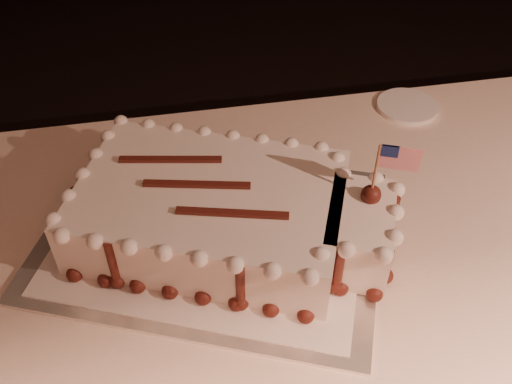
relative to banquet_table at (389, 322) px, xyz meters
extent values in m
cube|color=beige|center=(0.00, 0.00, 0.00)|extent=(2.40, 0.80, 0.75)
cube|color=silver|center=(-0.40, 0.01, 0.38)|extent=(0.72, 0.64, 0.01)
cube|color=white|center=(-0.40, 0.01, 0.38)|extent=(0.65, 0.58, 0.00)
cube|color=white|center=(-0.40, 0.01, 0.44)|extent=(0.53, 0.45, 0.11)
cube|color=white|center=(-0.16, -0.09, 0.44)|extent=(0.16, 0.20, 0.11)
sphere|color=#581E16|center=(-0.63, -0.05, 0.39)|extent=(0.03, 0.03, 0.03)
sphere|color=#581E16|center=(-0.58, -0.08, 0.39)|extent=(0.03, 0.03, 0.03)
sphere|color=#581E16|center=(-0.53, -0.10, 0.39)|extent=(0.03, 0.03, 0.03)
sphere|color=#581E16|center=(-0.48, -0.12, 0.39)|extent=(0.03, 0.03, 0.03)
sphere|color=#581E16|center=(-0.43, -0.14, 0.39)|extent=(0.03, 0.03, 0.03)
sphere|color=#581E16|center=(-0.38, -0.16, 0.39)|extent=(0.03, 0.03, 0.03)
sphere|color=#581E16|center=(-0.33, -0.18, 0.39)|extent=(0.03, 0.03, 0.03)
sphere|color=#581E16|center=(-0.28, -0.20, 0.39)|extent=(0.03, 0.03, 0.03)
sphere|color=#581E16|center=(-0.25, -0.17, 0.39)|extent=(0.03, 0.03, 0.03)
sphere|color=#581E16|center=(-0.21, -0.16, 0.39)|extent=(0.03, 0.03, 0.03)
sphere|color=#581E16|center=(-0.16, -0.18, 0.39)|extent=(0.03, 0.03, 0.03)
sphere|color=#581E16|center=(-0.13, -0.15, 0.39)|extent=(0.03, 0.03, 0.03)
sphere|color=#581E16|center=(-0.11, -0.10, 0.39)|extent=(0.03, 0.03, 0.03)
sphere|color=#581E16|center=(-0.09, -0.05, 0.39)|extent=(0.03, 0.03, 0.03)
sphere|color=#581E16|center=(-0.11, -0.02, 0.39)|extent=(0.03, 0.03, 0.03)
sphere|color=#581E16|center=(-0.16, 0.00, 0.39)|extent=(0.03, 0.03, 0.03)
sphere|color=#581E16|center=(-0.16, 0.05, 0.39)|extent=(0.03, 0.03, 0.03)
sphere|color=#581E16|center=(-0.18, 0.08, 0.39)|extent=(0.03, 0.03, 0.03)
sphere|color=#581E16|center=(-0.23, 0.10, 0.39)|extent=(0.03, 0.03, 0.03)
sphere|color=#581E16|center=(-0.28, 0.12, 0.39)|extent=(0.03, 0.03, 0.03)
sphere|color=#581E16|center=(-0.33, 0.14, 0.39)|extent=(0.03, 0.03, 0.03)
sphere|color=#581E16|center=(-0.39, 0.16, 0.39)|extent=(0.03, 0.03, 0.03)
sphere|color=#581E16|center=(-0.44, 0.19, 0.39)|extent=(0.03, 0.03, 0.03)
sphere|color=#581E16|center=(-0.49, 0.21, 0.39)|extent=(0.03, 0.03, 0.03)
sphere|color=#581E16|center=(-0.54, 0.23, 0.39)|extent=(0.03, 0.03, 0.03)
sphere|color=#581E16|center=(-0.56, 0.19, 0.39)|extent=(0.03, 0.03, 0.03)
sphere|color=#581E16|center=(-0.58, 0.14, 0.39)|extent=(0.03, 0.03, 0.03)
sphere|color=#581E16|center=(-0.61, 0.08, 0.39)|extent=(0.03, 0.03, 0.03)
sphere|color=#581E16|center=(-0.63, 0.03, 0.39)|extent=(0.03, 0.03, 0.03)
sphere|color=#581E16|center=(-0.65, -0.02, 0.39)|extent=(0.03, 0.03, 0.03)
sphere|color=white|center=(-0.63, -0.05, 0.49)|extent=(0.03, 0.03, 0.03)
sphere|color=white|center=(-0.58, -0.08, 0.49)|extent=(0.03, 0.03, 0.03)
sphere|color=white|center=(-0.53, -0.10, 0.49)|extent=(0.03, 0.03, 0.03)
sphere|color=white|center=(-0.48, -0.12, 0.49)|extent=(0.03, 0.03, 0.03)
sphere|color=white|center=(-0.43, -0.14, 0.49)|extent=(0.03, 0.03, 0.03)
sphere|color=white|center=(-0.38, -0.16, 0.49)|extent=(0.03, 0.03, 0.03)
sphere|color=white|center=(-0.33, -0.18, 0.49)|extent=(0.03, 0.03, 0.03)
sphere|color=white|center=(-0.28, -0.20, 0.49)|extent=(0.03, 0.03, 0.03)
sphere|color=white|center=(-0.25, -0.17, 0.49)|extent=(0.03, 0.03, 0.03)
sphere|color=white|center=(-0.21, -0.16, 0.49)|extent=(0.03, 0.03, 0.03)
sphere|color=white|center=(-0.16, -0.18, 0.49)|extent=(0.03, 0.03, 0.03)
sphere|color=white|center=(-0.13, -0.15, 0.49)|extent=(0.03, 0.03, 0.03)
sphere|color=white|center=(-0.11, -0.10, 0.49)|extent=(0.03, 0.03, 0.03)
sphere|color=white|center=(-0.09, -0.05, 0.49)|extent=(0.03, 0.03, 0.03)
sphere|color=white|center=(-0.11, -0.02, 0.49)|extent=(0.03, 0.03, 0.03)
sphere|color=white|center=(-0.16, 0.00, 0.49)|extent=(0.03, 0.03, 0.03)
sphere|color=white|center=(-0.16, 0.05, 0.49)|extent=(0.03, 0.03, 0.03)
sphere|color=white|center=(-0.18, 0.08, 0.49)|extent=(0.03, 0.03, 0.03)
sphere|color=white|center=(-0.23, 0.10, 0.49)|extent=(0.03, 0.03, 0.03)
sphere|color=white|center=(-0.28, 0.12, 0.49)|extent=(0.03, 0.03, 0.03)
sphere|color=white|center=(-0.33, 0.14, 0.49)|extent=(0.03, 0.03, 0.03)
sphere|color=white|center=(-0.39, 0.16, 0.49)|extent=(0.03, 0.03, 0.03)
sphere|color=white|center=(-0.44, 0.19, 0.49)|extent=(0.03, 0.03, 0.03)
sphere|color=white|center=(-0.49, 0.21, 0.49)|extent=(0.03, 0.03, 0.03)
sphere|color=white|center=(-0.54, 0.23, 0.49)|extent=(0.03, 0.03, 0.03)
sphere|color=white|center=(-0.56, 0.19, 0.49)|extent=(0.03, 0.03, 0.03)
sphere|color=white|center=(-0.58, 0.14, 0.49)|extent=(0.03, 0.03, 0.03)
sphere|color=white|center=(-0.61, 0.08, 0.49)|extent=(0.03, 0.03, 0.03)
sphere|color=white|center=(-0.63, 0.03, 0.49)|extent=(0.03, 0.03, 0.03)
sphere|color=white|center=(-0.65, -0.02, 0.49)|extent=(0.03, 0.03, 0.03)
cylinder|color=#581E16|center=(-0.56, -0.08, 0.44)|extent=(0.01, 0.01, 0.10)
sphere|color=#581E16|center=(-0.56, -0.08, 0.40)|extent=(0.03, 0.03, 0.03)
cylinder|color=#581E16|center=(-0.37, -0.16, 0.44)|extent=(0.01, 0.01, 0.10)
sphere|color=#581E16|center=(-0.37, -0.16, 0.40)|extent=(0.03, 0.03, 0.03)
cylinder|color=#581E16|center=(-0.22, -0.16, 0.44)|extent=(0.01, 0.01, 0.10)
sphere|color=#581E16|center=(-0.22, -0.16, 0.40)|extent=(0.03, 0.03, 0.03)
cylinder|color=#581E16|center=(-0.09, -0.07, 0.44)|extent=(0.01, 0.01, 0.10)
sphere|color=#581E16|center=(-0.09, -0.07, 0.40)|extent=(0.03, 0.03, 0.03)
cylinder|color=#581E16|center=(-0.15, 0.06, 0.44)|extent=(0.01, 0.01, 0.10)
sphere|color=#581E16|center=(-0.15, 0.06, 0.40)|extent=(0.03, 0.03, 0.03)
cylinder|color=#581E16|center=(-0.34, 0.15, 0.44)|extent=(0.01, 0.01, 0.10)
sphere|color=#581E16|center=(-0.34, 0.15, 0.40)|extent=(0.03, 0.03, 0.03)
cylinder|color=#581E16|center=(-0.53, 0.23, 0.44)|extent=(0.01, 0.01, 0.10)
sphere|color=#581E16|center=(-0.53, 0.23, 0.40)|extent=(0.03, 0.03, 0.03)
cylinder|color=#581E16|center=(-0.62, 0.05, 0.44)|extent=(0.01, 0.01, 0.10)
sphere|color=#581E16|center=(-0.62, 0.05, 0.40)|extent=(0.03, 0.03, 0.03)
cube|color=#581E16|center=(-0.45, 0.09, 0.50)|extent=(0.18, 0.05, 0.01)
cube|color=#581E16|center=(-0.42, 0.02, 0.50)|extent=(0.18, 0.05, 0.01)
cube|color=#581E16|center=(-0.37, -0.06, 0.50)|extent=(0.18, 0.06, 0.01)
sphere|color=#581E16|center=(-0.14, -0.07, 0.50)|extent=(0.03, 0.03, 0.03)
cylinder|color=#C07D52|center=(-0.14, -0.07, 0.54)|extent=(0.00, 0.00, 0.13)
cube|color=red|center=(-0.11, -0.08, 0.58)|extent=(0.06, 0.03, 0.04)
cube|color=navy|center=(-0.12, -0.07, 0.59)|extent=(0.03, 0.01, 0.02)
cylinder|color=white|center=(0.10, 0.32, 0.38)|extent=(0.14, 0.14, 0.01)
camera|label=1|loc=(-0.45, -0.69, 1.14)|focal=40.00mm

